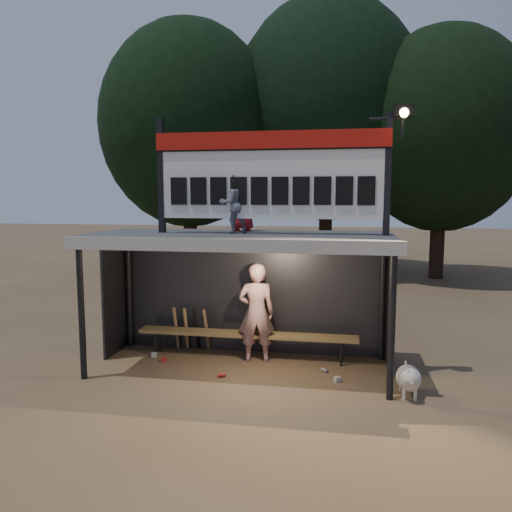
{
  "coord_description": "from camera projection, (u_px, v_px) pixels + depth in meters",
  "views": [
    {
      "loc": [
        1.69,
        -8.08,
        2.94
      ],
      "look_at": [
        0.2,
        0.4,
        1.9
      ],
      "focal_mm": 35.0,
      "sensor_mm": 36.0,
      "label": 1
    }
  ],
  "objects": [
    {
      "name": "tree_mid",
      "position": [
        327.0,
        110.0,
        18.88
      ],
      "size": [
        7.22,
        7.22,
        10.36
      ],
      "color": "black",
      "rests_on": "ground"
    },
    {
      "name": "child_b",
      "position": [
        242.0,
        201.0,
        8.77
      ],
      "size": [
        0.53,
        0.36,
        1.04
      ],
      "primitive_type": "imported",
      "rotation": [
        0.0,
        0.0,
        3.2
      ],
      "color": "maroon",
      "rests_on": "dugout_shelter"
    },
    {
      "name": "scoreboard_assembly",
      "position": [
        273.0,
        172.0,
        8.04
      ],
      "size": [
        4.1,
        0.27,
        1.99
      ],
      "color": "black",
      "rests_on": "dugout_shelter"
    },
    {
      "name": "child_a",
      "position": [
        233.0,
        204.0,
        8.26
      ],
      "size": [
        0.6,
        0.59,
        0.98
      ],
      "primitive_type": "imported",
      "rotation": [
        0.0,
        0.0,
        3.8
      ],
      "color": "slate",
      "rests_on": "dugout_shelter"
    },
    {
      "name": "player",
      "position": [
        256.0,
        313.0,
        8.82
      ],
      "size": [
        0.71,
        0.52,
        1.77
      ],
      "primitive_type": "imported",
      "rotation": [
        0.0,
        0.0,
        3.3
      ],
      "color": "silver",
      "rests_on": "ground"
    },
    {
      "name": "tree_left",
      "position": [
        189.0,
        126.0,
        18.35
      ],
      "size": [
        6.46,
        6.46,
        9.27
      ],
      "color": "black",
      "rests_on": "ground"
    },
    {
      "name": "tree_right",
      "position": [
        442.0,
        131.0,
        17.33
      ],
      "size": [
        6.08,
        6.08,
        8.72
      ],
      "color": "black",
      "rests_on": "ground"
    },
    {
      "name": "ground",
      "position": [
        240.0,
        368.0,
        8.54
      ],
      "size": [
        80.0,
        80.0,
        0.0
      ],
      "primitive_type": "plane",
      "color": "brown",
      "rests_on": "ground"
    },
    {
      "name": "bench",
      "position": [
        247.0,
        335.0,
        9.03
      ],
      "size": [
        4.0,
        0.35,
        0.48
      ],
      "color": "olive",
      "rests_on": "ground"
    },
    {
      "name": "dugout_shelter",
      "position": [
        243.0,
        260.0,
        8.56
      ],
      "size": [
        5.1,
        2.08,
        2.32
      ],
      "color": "#3E3E41",
      "rests_on": "ground"
    },
    {
      "name": "litter",
      "position": [
        236.0,
        367.0,
        8.49
      ],
      "size": [
        3.44,
        0.89,
        0.08
      ],
      "color": "#B1251E",
      "rests_on": "ground"
    },
    {
      "name": "bats",
      "position": [
        191.0,
        329.0,
        9.49
      ],
      "size": [
        0.68,
        0.35,
        0.84
      ],
      "color": "olive",
      "rests_on": "ground"
    },
    {
      "name": "dog",
      "position": [
        409.0,
        378.0,
        7.32
      ],
      "size": [
        0.36,
        0.81,
        0.49
      ],
      "color": "white",
      "rests_on": "ground"
    }
  ]
}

